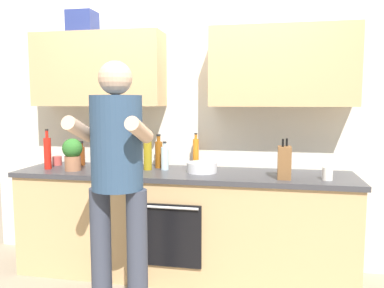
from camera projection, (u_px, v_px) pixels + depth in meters
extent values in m
plane|color=gray|center=(182.00, 274.00, 3.39)|extent=(12.00, 12.00, 0.00)
cube|color=silver|center=(191.00, 128.00, 3.60)|extent=(4.00, 0.06, 2.50)
cube|color=tan|center=(99.00, 70.00, 3.52)|extent=(1.19, 0.32, 0.65)
cube|color=tan|center=(282.00, 67.00, 3.20)|extent=(1.19, 0.32, 0.65)
cylinder|color=silver|center=(285.00, 20.00, 3.16)|extent=(0.26, 0.26, 0.10)
cube|color=navy|center=(82.00, 22.00, 3.50)|extent=(0.24, 0.20, 0.20)
cube|color=tan|center=(182.00, 226.00, 3.34)|extent=(2.80, 0.60, 0.86)
cube|color=#38383D|center=(182.00, 174.00, 3.29)|extent=(2.84, 0.64, 0.04)
cube|color=black|center=(166.00, 235.00, 3.05)|extent=(0.56, 0.02, 0.50)
cylinder|color=silver|center=(165.00, 207.00, 3.00)|extent=(0.52, 0.02, 0.02)
cylinder|color=#383D4C|center=(101.00, 254.00, 2.66)|extent=(0.14, 0.14, 0.91)
cylinder|color=#383D4C|center=(137.00, 257.00, 2.61)|extent=(0.14, 0.14, 0.91)
cylinder|color=navy|center=(117.00, 143.00, 2.55)|extent=(0.34, 0.34, 0.62)
sphere|color=#D8AD8C|center=(115.00, 78.00, 2.51)|extent=(0.22, 0.22, 0.22)
cylinder|color=#D8AD8C|center=(79.00, 129.00, 2.47)|extent=(0.09, 0.31, 0.19)
cylinder|color=#D8AD8C|center=(140.00, 130.00, 2.39)|extent=(0.09, 0.31, 0.19)
cylinder|color=#8C4C14|center=(159.00, 155.00, 3.48)|extent=(0.07, 0.07, 0.24)
cylinder|color=#8C4C14|center=(159.00, 139.00, 3.46)|extent=(0.03, 0.03, 0.05)
cylinder|color=black|center=(159.00, 135.00, 3.46)|extent=(0.04, 0.04, 0.02)
cylinder|color=orange|center=(196.00, 154.00, 3.47)|extent=(0.05, 0.05, 0.26)
cylinder|color=orange|center=(196.00, 137.00, 3.45)|extent=(0.02, 0.02, 0.04)
cylinder|color=black|center=(196.00, 134.00, 3.45)|extent=(0.03, 0.03, 0.01)
cylinder|color=silver|center=(165.00, 158.00, 3.38)|extent=(0.07, 0.07, 0.20)
cylinder|color=silver|center=(165.00, 145.00, 3.37)|extent=(0.03, 0.03, 0.03)
cylinder|color=black|center=(165.00, 142.00, 3.37)|extent=(0.03, 0.03, 0.01)
cylinder|color=red|center=(48.00, 154.00, 3.42)|extent=(0.06, 0.06, 0.27)
cylinder|color=red|center=(47.00, 134.00, 3.40)|extent=(0.03, 0.03, 0.07)
cylinder|color=black|center=(47.00, 130.00, 3.39)|extent=(0.03, 0.03, 0.01)
cylinder|color=#471419|center=(95.00, 155.00, 3.42)|extent=(0.07, 0.07, 0.24)
cylinder|color=#471419|center=(95.00, 138.00, 3.41)|extent=(0.04, 0.04, 0.06)
cylinder|color=black|center=(95.00, 134.00, 3.40)|extent=(0.04, 0.04, 0.02)
cylinder|color=brown|center=(81.00, 156.00, 3.62)|extent=(0.07, 0.07, 0.17)
cylinder|color=brown|center=(81.00, 145.00, 3.61)|extent=(0.04, 0.04, 0.04)
cylinder|color=black|center=(81.00, 142.00, 3.61)|extent=(0.04, 0.04, 0.02)
cylinder|color=olive|center=(148.00, 154.00, 3.37)|extent=(0.07, 0.07, 0.27)
cylinder|color=olive|center=(147.00, 135.00, 3.35)|extent=(0.03, 0.03, 0.06)
cylinder|color=black|center=(147.00, 131.00, 3.35)|extent=(0.04, 0.04, 0.02)
cylinder|color=#BF4C47|center=(57.00, 161.00, 3.63)|extent=(0.09, 0.09, 0.08)
cylinder|color=white|center=(328.00, 174.00, 2.94)|extent=(0.08, 0.08, 0.10)
cylinder|color=silver|center=(202.00, 167.00, 3.27)|extent=(0.25, 0.25, 0.08)
cube|color=brown|center=(284.00, 163.00, 2.99)|extent=(0.10, 0.14, 0.25)
cylinder|color=black|center=(283.00, 143.00, 2.95)|extent=(0.02, 0.02, 0.06)
cylinder|color=black|center=(287.00, 142.00, 2.99)|extent=(0.02, 0.02, 0.06)
cylinder|color=#9E6647|center=(73.00, 163.00, 3.35)|extent=(0.14, 0.14, 0.13)
sphere|color=#2D6B28|center=(72.00, 148.00, 3.33)|extent=(0.17, 0.17, 0.17)
cube|color=beige|center=(122.00, 159.00, 3.33)|extent=(0.22, 0.20, 0.21)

